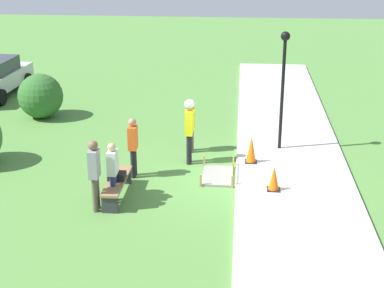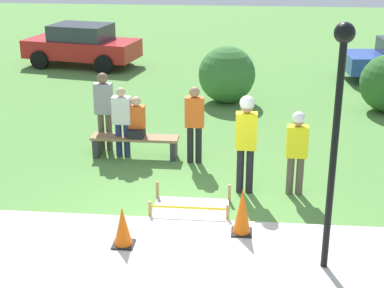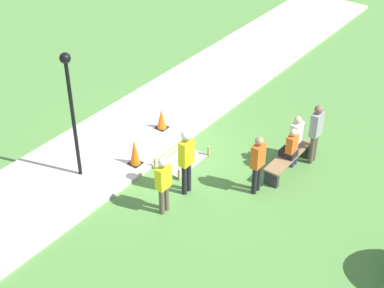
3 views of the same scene
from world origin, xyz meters
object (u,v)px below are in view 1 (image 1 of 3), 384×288
(bystander_in_orange_shirt, at_px, (133,144))
(bystander_in_gray_shirt, at_px, (113,169))
(lamppost_near, at_px, (283,73))
(bystander_in_white_shirt, at_px, (94,171))
(traffic_cone_far_patch, at_px, (251,149))
(person_seated_on_bench, at_px, (114,166))
(traffic_cone_near_patch, at_px, (274,178))
(worker_assistant, at_px, (189,125))
(worker_supervisor, at_px, (191,121))
(park_bench, at_px, (117,185))

(bystander_in_orange_shirt, distance_m, bystander_in_gray_shirt, 1.64)
(lamppost_near, bearing_deg, bystander_in_gray_shirt, 132.12)
(lamppost_near, bearing_deg, bystander_in_white_shirt, 133.27)
(traffic_cone_far_patch, bearing_deg, person_seated_on_bench, 124.34)
(traffic_cone_far_patch, bearing_deg, lamppost_near, -35.69)
(lamppost_near, bearing_deg, traffic_cone_far_patch, 144.31)
(traffic_cone_near_patch, bearing_deg, worker_assistant, 51.68)
(traffic_cone_far_patch, relative_size, bystander_in_white_shirt, 0.44)
(traffic_cone_far_patch, xyz_separation_m, worker_supervisor, (0.98, 1.83, 0.48))
(worker_supervisor, height_order, bystander_in_gray_shirt, worker_supervisor)
(traffic_cone_far_patch, xyz_separation_m, lamppost_near, (1.24, -0.89, 1.99))
(traffic_cone_far_patch, relative_size, worker_supervisor, 0.48)
(person_seated_on_bench, height_order, lamppost_near, lamppost_near)
(person_seated_on_bench, relative_size, lamppost_near, 0.25)
(traffic_cone_far_patch, bearing_deg, bystander_in_orange_shirt, 108.43)
(park_bench, relative_size, bystander_in_white_shirt, 1.06)
(park_bench, xyz_separation_m, bystander_in_white_shirt, (-0.76, 0.36, 0.69))
(lamppost_near, bearing_deg, traffic_cone_near_patch, 174.14)
(park_bench, bearing_deg, traffic_cone_far_patch, -54.83)
(traffic_cone_near_patch, distance_m, worker_assistant, 3.13)
(bystander_in_orange_shirt, bearing_deg, person_seated_on_bench, 169.35)
(traffic_cone_far_patch, relative_size, bystander_in_gray_shirt, 0.50)
(traffic_cone_near_patch, height_order, bystander_in_orange_shirt, bystander_in_orange_shirt)
(park_bench, xyz_separation_m, bystander_in_orange_shirt, (1.34, -0.20, 0.62))
(worker_assistant, bearing_deg, worker_supervisor, 1.40)
(person_seated_on_bench, distance_m, bystander_in_orange_shirt, 1.33)
(worker_assistant, relative_size, bystander_in_white_shirt, 1.07)
(worker_assistant, xyz_separation_m, bystander_in_white_shirt, (-3.21, 2.00, -0.14))
(traffic_cone_near_patch, xyz_separation_m, person_seated_on_bench, (-0.53, 4.07, 0.41))
(person_seated_on_bench, distance_m, bystander_in_white_shirt, 0.88)
(worker_assistant, distance_m, bystander_in_orange_shirt, 1.83)
(person_seated_on_bench, height_order, bystander_in_white_shirt, bystander_in_white_shirt)
(worker_supervisor, distance_m, worker_assistant, 0.98)
(worker_supervisor, xyz_separation_m, bystander_in_white_shirt, (-4.16, 1.98, 0.07))
(lamppost_near, bearing_deg, person_seated_on_bench, 129.59)
(worker_supervisor, bearing_deg, traffic_cone_far_patch, -118.06)
(bystander_in_white_shirt, relative_size, lamppost_near, 0.51)
(traffic_cone_near_patch, height_order, bystander_in_white_shirt, bystander_in_white_shirt)
(bystander_in_gray_shirt, xyz_separation_m, bystander_in_white_shirt, (-0.48, 0.34, 0.15))
(person_seated_on_bench, bearing_deg, lamppost_near, -50.41)
(person_seated_on_bench, height_order, worker_supervisor, worker_supervisor)
(worker_supervisor, distance_m, bystander_in_orange_shirt, 2.50)
(worker_assistant, xyz_separation_m, lamppost_near, (1.22, -2.70, 1.30))
(bystander_in_white_shirt, distance_m, lamppost_near, 6.61)
(worker_supervisor, bearing_deg, bystander_in_white_shirt, 154.60)
(worker_supervisor, relative_size, lamppost_near, 0.46)
(worker_assistant, bearing_deg, traffic_cone_far_patch, -90.72)
(traffic_cone_near_patch, distance_m, traffic_cone_far_patch, 1.95)
(traffic_cone_far_patch, distance_m, lamppost_near, 2.51)
(park_bench, bearing_deg, bystander_in_gray_shirt, 174.77)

